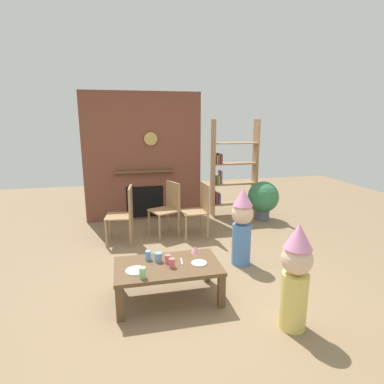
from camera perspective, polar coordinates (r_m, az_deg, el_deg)
name	(u,v)px	position (r m, az deg, el deg)	size (l,w,h in m)	color
ground_plane	(187,279)	(4.02, -0.86, -15.40)	(12.00, 12.00, 0.00)	#846B4C
brick_fireplace_feature	(143,158)	(6.11, -8.77, 6.15)	(2.20, 0.28, 2.40)	brown
bookshelf	(231,172)	(6.31, 7.05, 3.51)	(0.90, 0.28, 1.90)	#9E7A51
coffee_table	(168,270)	(3.49, -4.38, -13.78)	(1.12, 0.64, 0.40)	brown
paper_cup_near_left	(148,255)	(3.58, -7.91, -11.23)	(0.06, 0.06, 0.10)	#669EE0
paper_cup_near_right	(168,259)	(3.49, -4.37, -11.90)	(0.06, 0.06, 0.09)	#E5666B
paper_cup_center	(158,257)	(3.52, -6.08, -11.59)	(0.08, 0.08, 0.10)	#669EE0
paper_cup_far_left	(143,273)	(3.22, -8.89, -14.14)	(0.07, 0.07, 0.11)	#8CD18C
paper_cup_far_right	(172,263)	(3.39, -3.64, -12.61)	(0.06, 0.06, 0.10)	#E5666B
paper_plate_front	(199,263)	(3.48, 1.28, -12.65)	(0.16, 0.16, 0.01)	white
paper_plate_rear	(136,271)	(3.37, -10.10, -13.75)	(0.21, 0.21, 0.01)	white
birthday_cake_slice	(195,249)	(3.72, 0.60, -10.27)	(0.10, 0.10, 0.08)	pink
table_fork	(182,261)	(3.53, -1.88, -12.32)	(0.15, 0.02, 0.01)	silver
child_with_cone_hat	(296,274)	(3.11, 18.17, -13.92)	(0.28, 0.28, 1.02)	#E0CC66
child_in_pink	(242,225)	(4.24, 8.99, -5.84)	(0.29, 0.29, 1.04)	#4C7FC6
dining_chair_left	(125,212)	(5.02, -11.99, -3.46)	(0.45, 0.45, 0.90)	#9E7A51
dining_chair_middle	(168,206)	(5.25, -4.27, -2.45)	(0.52, 0.52, 0.90)	#9E7A51
dining_chair_right	(199,207)	(5.16, 1.33, -2.71)	(0.42, 0.42, 0.90)	#9E7A51
potted_plant_tall	(263,198)	(6.22, 12.68, -1.06)	(0.59, 0.59, 0.75)	#4C5660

